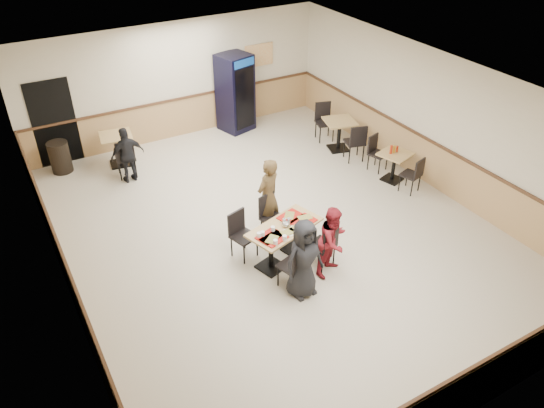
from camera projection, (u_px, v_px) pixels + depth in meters
ground at (274, 229)px, 10.74m from camera, size 10.00×10.00×0.00m
room_shell at (285, 135)px, 12.99m from camera, size 10.00×10.00×10.00m
main_table at (284, 238)px, 9.68m from camera, size 1.53×1.06×0.75m
main_chairs at (282, 240)px, 9.66m from camera, size 1.64×1.91×0.95m
diner_woman_left at (304, 259)px, 8.78m from camera, size 0.77×0.54×1.49m
diner_woman_right at (333, 241)px, 9.30m from camera, size 0.80×0.73×1.36m
diner_man_opposite at (268, 197)px, 10.26m from camera, size 0.69×0.58×1.61m
lone_diner at (128, 155)px, 11.97m from camera, size 0.81×0.39×1.33m
tabletop_clutter at (284, 228)px, 9.46m from camera, size 1.28×0.87×0.12m
side_table_near at (394, 162)px, 12.10m from camera, size 0.81×0.81×0.70m
side_table_near_chair_south at (411, 174)px, 11.71m from camera, size 0.51×0.51×0.88m
side_table_near_chair_north at (378, 153)px, 12.51m from camera, size 0.51×0.51×0.88m
side_table_far at (339, 130)px, 13.35m from camera, size 0.91×0.91×0.79m
side_table_far_chair_south at (355, 141)px, 12.90m from camera, size 0.57×0.57×1.00m
side_table_far_chair_north at (325, 122)px, 13.82m from camera, size 0.57×0.57×1.00m
condiment_caddy at (393, 149)px, 11.94m from camera, size 0.23×0.06×0.20m
back_table at (117, 145)px, 12.69m from camera, size 0.84×0.84×0.79m
back_table_chair_lone at (125, 157)px, 12.25m from camera, size 0.53×0.53×0.99m
pepsi_cooler at (235, 93)px, 14.09m from camera, size 0.95×0.95×2.07m
trash_bin at (60, 157)px, 12.49m from camera, size 0.48×0.48×0.76m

